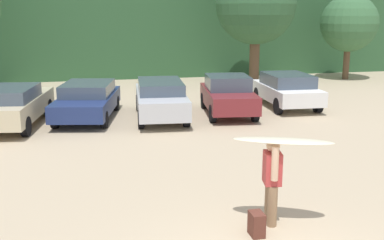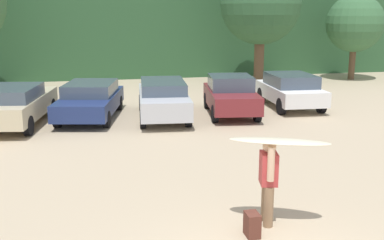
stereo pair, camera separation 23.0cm
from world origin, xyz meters
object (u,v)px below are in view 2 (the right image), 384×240
parked_car_white (290,89)px  parked_car_maroon (231,95)px  surfboard_cream (279,141)px  parked_car_navy (90,99)px  parked_car_champagne (16,104)px  backpack_dropped (252,225)px  parked_car_silver (163,98)px  person_adult (268,177)px

parked_car_white → parked_car_maroon: bearing=108.6°
parked_car_white → surfboard_cream: (-4.87, -10.58, 0.90)m
parked_car_navy → parked_car_white: (8.34, 0.28, 0.05)m
parked_car_maroon → parked_car_white: (2.88, 0.81, -0.01)m
parked_car_champagne → backpack_dropped: parked_car_champagne is taller
parked_car_silver → surfboard_cream: surfboard_cream is taller
parked_car_navy → parked_car_white: 8.35m
parked_car_champagne → backpack_dropped: bearing=-141.8°
parked_car_silver → person_adult: 9.61m
parked_car_champagne → parked_car_white: parked_car_champagne is taller
parked_car_maroon → surfboard_cream: (-1.99, -9.77, 0.89)m
parked_car_champagne → backpack_dropped: 11.35m
parked_car_silver → surfboard_cream: size_ratio=2.49×
parked_car_silver → parked_car_maroon: parked_car_maroon is taller
parked_car_champagne → surfboard_cream: 11.40m
parked_car_silver → parked_car_champagne: bearing=96.6°
parked_car_navy → backpack_dropped: parked_car_navy is taller
surfboard_cream → parked_car_champagne: bearing=-34.4°
parked_car_navy → surfboard_cream: 10.91m
parked_car_maroon → surfboard_cream: 10.01m
parked_car_maroon → parked_car_white: size_ratio=1.03×
parked_car_maroon → person_adult: bearing=175.0°
parked_car_silver → backpack_dropped: size_ratio=10.68×
surfboard_cream → parked_car_navy: bearing=-48.2°
parked_car_navy → parked_car_maroon: parked_car_maroon is taller
parked_car_navy → parked_car_champagne: bearing=116.7°
parked_car_navy → surfboard_cream: (3.47, -10.29, 0.96)m
parked_car_white → person_adult: bearing=157.4°
parked_car_silver → parked_car_white: bearing=-76.2°
parked_car_white → surfboard_cream: bearing=158.3°
parked_car_silver → person_adult: (0.59, -9.59, 0.17)m
parked_car_champagne → parked_car_white: bearing=-75.7°
parked_car_navy → surfboard_cream: bearing=-149.6°
parked_car_silver → parked_car_navy: bearing=83.4°
person_adult → surfboard_cream: 0.76m
parked_car_white → parked_car_navy: bearing=94.9°
parked_car_maroon → surfboard_cream: surfboard_cream is taller
backpack_dropped → parked_car_silver: bearing=90.8°
parked_car_navy → backpack_dropped: bearing=-153.1°
backpack_dropped → parked_car_white: bearing=63.3°
parked_car_silver → parked_car_white: parked_car_white is taller
person_adult → parked_car_silver: bearing=-74.7°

